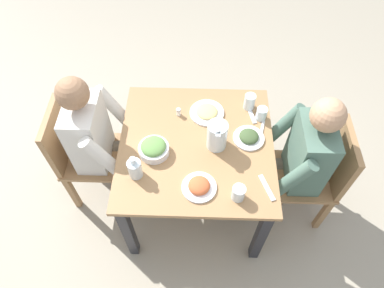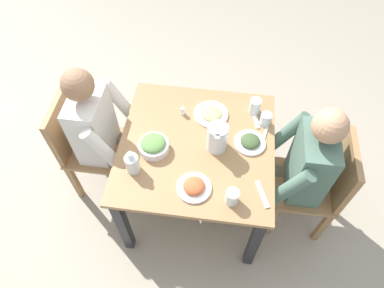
{
  "view_description": "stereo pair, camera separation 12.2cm",
  "coord_description": "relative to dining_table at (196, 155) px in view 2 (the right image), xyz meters",
  "views": [
    {
      "loc": [
        -1.23,
        -0.01,
        2.47
      ],
      "look_at": [
        -0.02,
        0.03,
        0.76
      ],
      "focal_mm": 32.75,
      "sensor_mm": 36.0,
      "label": 1
    },
    {
      "loc": [
        -1.22,
        -0.13,
        2.47
      ],
      "look_at": [
        -0.02,
        0.03,
        0.76
      ],
      "focal_mm": 32.75,
      "sensor_mm": 36.0,
      "label": 2
    }
  ],
  "objects": [
    {
      "name": "plate_dolmas",
      "position": [
        0.05,
        -0.32,
        0.13
      ],
      "size": [
        0.19,
        0.19,
        0.05
      ],
      "color": "white",
      "rests_on": "dining_table"
    },
    {
      "name": "chair_far",
      "position": [
        0.09,
        0.8,
        -0.13
      ],
      "size": [
        0.4,
        0.4,
        0.86
      ],
      "color": "#997047",
      "rests_on": "ground_plane"
    },
    {
      "name": "ground_plane",
      "position": [
        0.0,
        0.0,
        -0.61
      ],
      "size": [
        8.0,
        8.0,
        0.0
      ],
      "primitive_type": "plane",
      "color": "#9E937F"
    },
    {
      "name": "fork_far",
      "position": [
        0.26,
        -0.35,
        0.12
      ],
      "size": [
        0.17,
        0.06,
        0.01
      ],
      "primitive_type": "cube",
      "rotation": [
        0.0,
        0.0,
        0.23
      ],
      "color": "silver",
      "rests_on": "dining_table"
    },
    {
      "name": "oil_carafe",
      "position": [
        -0.22,
        0.34,
        0.17
      ],
      "size": [
        0.08,
        0.08,
        0.16
      ],
      "color": "silver",
      "rests_on": "dining_table"
    },
    {
      "name": "water_glass_near_right",
      "position": [
        0.22,
        -0.41,
        0.16
      ],
      "size": [
        0.07,
        0.07,
        0.09
      ],
      "primitive_type": "cylinder",
      "color": "silver",
      "rests_on": "dining_table"
    },
    {
      "name": "fork_near",
      "position": [
        -0.29,
        -0.4,
        0.12
      ],
      "size": [
        0.17,
        0.09,
        0.01
      ],
      "primitive_type": "cube",
      "rotation": [
        0.0,
        0.0,
        0.37
      ],
      "color": "silver",
      "rests_on": "dining_table"
    },
    {
      "name": "chair_near",
      "position": [
        -0.02,
        -0.8,
        -0.13
      ],
      "size": [
        0.4,
        0.4,
        0.86
      ],
      "color": "#997047",
      "rests_on": "ground_plane"
    },
    {
      "name": "water_pitcher",
      "position": [
        -0.0,
        -0.12,
        0.21
      ],
      "size": [
        0.16,
        0.12,
        0.19
      ],
      "color": "silver",
      "rests_on": "dining_table"
    },
    {
      "name": "diner_far",
      "position": [
        0.09,
        0.6,
        0.01
      ],
      "size": [
        0.48,
        0.53,
        1.15
      ],
      "color": "silver",
      "rests_on": "ground_plane"
    },
    {
      "name": "salt_shaker",
      "position": [
        0.23,
        0.12,
        0.14
      ],
      "size": [
        0.03,
        0.03,
        0.05
      ],
      "color": "white",
      "rests_on": "dining_table"
    },
    {
      "name": "water_glass_far_right",
      "position": [
        -0.35,
        -0.23,
        0.16
      ],
      "size": [
        0.07,
        0.07,
        0.1
      ],
      "primitive_type": "cylinder",
      "color": "silver",
      "rests_on": "dining_table"
    },
    {
      "name": "dining_table",
      "position": [
        0.0,
        0.0,
        0.0
      ],
      "size": [
        0.94,
        0.94,
        0.73
      ],
      "color": "#997047",
      "rests_on": "ground_plane"
    },
    {
      "name": "water_glass_center",
      "position": [
        0.31,
        -0.34,
        0.17
      ],
      "size": [
        0.07,
        0.07,
        0.11
      ],
      "primitive_type": "cylinder",
      "color": "silver",
      "rests_on": "dining_table"
    },
    {
      "name": "salad_bowl",
      "position": [
        -0.07,
        0.25,
        0.16
      ],
      "size": [
        0.18,
        0.18,
        0.09
      ],
      "color": "white",
      "rests_on": "dining_table"
    },
    {
      "name": "plate_rice_curry",
      "position": [
        -0.3,
        -0.02,
        0.13
      ],
      "size": [
        0.2,
        0.2,
        0.06
      ],
      "color": "white",
      "rests_on": "dining_table"
    },
    {
      "name": "plate_fries",
      "position": [
        0.25,
        -0.06,
        0.13
      ],
      "size": [
        0.22,
        0.22,
        0.04
      ],
      "color": "white",
      "rests_on": "dining_table"
    },
    {
      "name": "diner_near",
      "position": [
        -0.02,
        -0.6,
        0.01
      ],
      "size": [
        0.48,
        0.53,
        1.15
      ],
      "color": "#4C6B5B",
      "rests_on": "ground_plane"
    },
    {
      "name": "knife_near",
      "position": [
        0.1,
        -0.4,
        0.12
      ],
      "size": [
        0.18,
        0.06,
        0.01
      ],
      "primitive_type": "cube",
      "rotation": [
        0.0,
        0.0,
        -0.23
      ],
      "color": "silver",
      "rests_on": "dining_table"
    }
  ]
}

